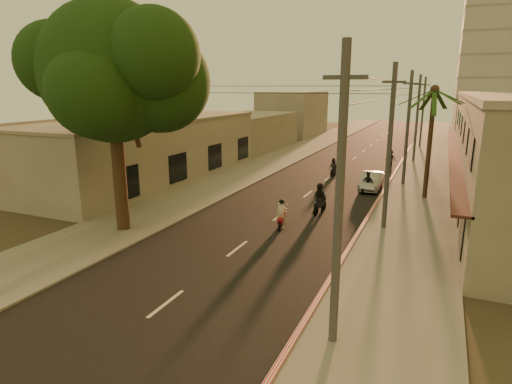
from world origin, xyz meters
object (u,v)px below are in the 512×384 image
parked_car (371,181)px  palm_tree (434,96)px  scooter_far_b (391,158)px  broadleaf_tree (120,72)px  scooter_mid_a (320,199)px  scooter_far_a (333,168)px  scooter_red (282,215)px  scooter_mid_b (368,184)px

parked_car → palm_tree: bearing=-20.3°
scooter_far_b → parked_car: scooter_far_b is taller
scooter_far_b → parked_car: (-0.14, -11.40, -0.08)m
broadleaf_tree → palm_tree: (14.61, 13.86, -1.33)m
scooter_mid_a → scooter_far_a: (-1.95, 11.79, -0.16)m
scooter_red → scooter_far_a: size_ratio=1.03×
palm_tree → scooter_mid_a: 10.73m
scooter_far_a → scooter_red: bearing=-86.1°
parked_car → broadleaf_tree: bearing=-125.5°
palm_tree → scooter_red: 13.92m
broadleaf_tree → scooter_mid_b: 19.06m
palm_tree → scooter_far_b: palm_tree is taller
scooter_red → scooter_far_a: bearing=82.6°
broadleaf_tree → scooter_red: 11.40m
broadleaf_tree → scooter_far_a: (6.74, 19.25, -7.74)m
broadleaf_tree → scooter_mid_b: bearing=52.5°
palm_tree → scooter_mid_a: size_ratio=4.10×
scooter_far_b → parked_car: 11.41m
broadleaf_tree → palm_tree: broadleaf_tree is taller
scooter_far_b → parked_car: size_ratio=0.41×
scooter_far_b → palm_tree: bearing=-68.8°
palm_tree → parked_car: palm_tree is taller
broadleaf_tree → scooter_mid_b: size_ratio=7.20×
parked_car → scooter_mid_a: bearing=-104.8°
palm_tree → scooter_mid_b: (-3.99, -0.04, -6.38)m
scooter_mid_a → scooter_far_b: size_ratio=1.18×
broadleaf_tree → scooter_far_b: (10.81, 26.67, -7.72)m
palm_tree → parked_car: 7.71m
palm_tree → parked_car: size_ratio=2.00×
scooter_red → scooter_far_b: scooter_red is taller
broadleaf_tree → parked_car: bearing=55.0°
scooter_mid_a → parked_car: scooter_mid_a is taller
scooter_mid_a → scooter_mid_b: (1.93, 6.36, -0.12)m
palm_tree → scooter_red: size_ratio=4.78×
scooter_mid_b → parked_car: scooter_mid_b is taller
broadleaf_tree → scooter_far_a: 21.81m
scooter_mid_a → scooter_far_b: 19.33m
scooter_red → parked_car: (3.18, 11.52, -0.08)m
broadleaf_tree → scooter_mid_a: (8.69, 7.46, -7.59)m
scooter_red → scooter_mid_a: scooter_mid_a is taller
palm_tree → scooter_far_a: palm_tree is taller
scooter_red → scooter_far_b: bearing=71.6°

